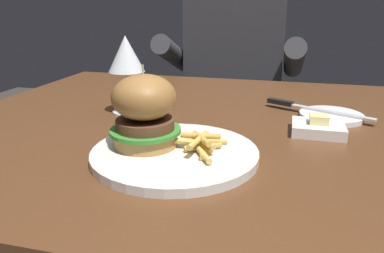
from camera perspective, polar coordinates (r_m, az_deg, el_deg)
dining_table at (r=0.79m, az=5.29°, el=-5.73°), size 1.17×0.90×0.74m
main_plate at (r=0.59m, az=-2.62°, el=-4.16°), size 0.26×0.26×0.01m
burger_sandwich at (r=0.59m, az=-7.24°, el=2.39°), size 0.11×0.11×0.13m
fries_pile at (r=0.58m, az=1.22°, el=-2.55°), size 0.09×0.10×0.03m
wine_glass at (r=0.82m, az=-10.02°, el=10.45°), size 0.08×0.08×0.17m
bread_plate at (r=0.84m, az=20.45°, el=1.53°), size 0.13×0.13×0.01m
table_knife at (r=0.86m, az=17.28°, el=2.76°), size 0.22×0.11×0.01m
butter_dish at (r=0.73m, az=18.67°, el=-0.16°), size 0.09×0.08×0.04m
diner_person at (r=1.52m, az=6.26°, el=2.72°), size 0.51×0.36×1.18m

